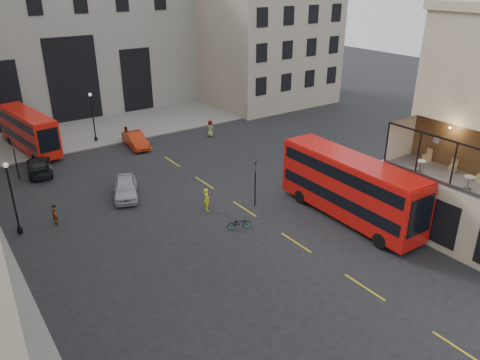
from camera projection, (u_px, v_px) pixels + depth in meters
ground at (387, 276)px, 28.14m from camera, size 140.00×140.00×0.00m
host_frontage at (456, 213)px, 30.63m from camera, size 3.00×11.00×4.50m
cafe_floor at (463, 182)px, 29.70m from camera, size 3.00×10.00×0.10m
gateway at (56, 38)px, 57.65m from camera, size 35.00×10.60×18.00m
building_right at (257, 23)px, 64.34m from camera, size 16.60×18.60×20.00m
pavement_far at (84, 132)px, 53.43m from camera, size 40.00×12.00×0.12m
traffic_light_near at (255, 177)px, 35.62m from camera, size 0.16×0.20×3.80m
traffic_light_far at (14, 154)px, 40.27m from camera, size 0.16×0.20×3.80m
street_lamp_a at (14, 203)px, 31.74m from camera, size 0.36×0.36×5.33m
street_lamp_b at (93, 120)px, 49.49m from camera, size 0.36×0.36×5.33m
bus_near at (350, 185)px, 33.69m from camera, size 2.97×11.98×4.76m
bus_far at (29, 129)px, 47.04m from camera, size 3.66×10.37×4.05m
car_a at (126, 188)px, 37.76m from camera, size 3.45×4.99×1.58m
car_b at (136, 140)px, 48.59m from camera, size 2.01×4.81×1.54m
car_c at (39, 165)px, 42.33m from camera, size 2.93×5.35×1.47m
bicycle at (239, 223)px, 33.12m from camera, size 1.81×1.13×0.90m
cyclist at (207, 199)px, 35.59m from camera, size 0.56×0.73×1.80m
pedestrian_a at (49, 170)px, 41.05m from camera, size 0.96×0.84×1.65m
pedestrian_b at (44, 132)px, 50.78m from camera, size 1.09×1.23×1.66m
pedestrian_c at (126, 135)px, 49.65m from camera, size 1.17×0.83×1.84m
pedestrian_d at (210, 129)px, 51.76m from camera, size 0.88×1.04×1.82m
pedestrian_e at (54, 215)px, 33.58m from camera, size 0.46×0.62×1.56m
cafe_table_mid at (469, 181)px, 28.39m from camera, size 0.65×0.65×0.81m
cafe_table_far at (421, 164)px, 30.85m from camera, size 0.62×0.62×0.78m
cafe_chair_c at (453, 168)px, 30.98m from camera, size 0.50×0.50×0.85m
cafe_chair_d at (427, 158)px, 32.63m from camera, size 0.50×0.50×0.92m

